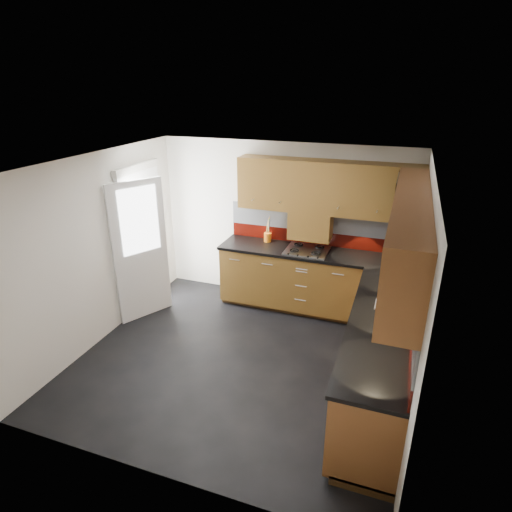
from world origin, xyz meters
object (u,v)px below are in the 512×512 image
at_px(toaster, 404,253).
at_px(food_processor, 391,281).
at_px(gas_hob, 307,250).
at_px(utensil_pot, 268,236).

xyz_separation_m(toaster, food_processor, (-0.12, -1.04, 0.04)).
xyz_separation_m(gas_hob, food_processor, (1.18, -0.91, 0.12)).
distance_m(gas_hob, food_processor, 1.50).
distance_m(toaster, food_processor, 1.05).
bearing_deg(food_processor, toaster, 83.59).
relative_size(gas_hob, toaster, 1.80).
xyz_separation_m(utensil_pot, food_processor, (1.83, -1.10, 0.05)).
xyz_separation_m(gas_hob, utensil_pot, (-0.65, 0.19, 0.08)).
height_order(toaster, food_processor, food_processor).
bearing_deg(toaster, food_processor, -96.41).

